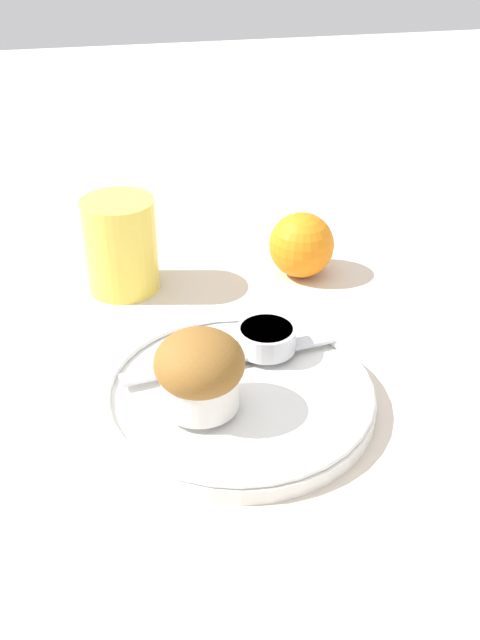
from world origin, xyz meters
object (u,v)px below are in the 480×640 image
at_px(orange_fruit, 301,245).
at_px(juice_glass, 121,245).
at_px(butter_knife, 235,357).
at_px(muffin, 200,371).

distance_m(orange_fruit, juice_glass, 0.20).
height_order(butter_knife, juice_glass, juice_glass).
bearing_deg(orange_fruit, juice_glass, 176.78).
xyz_separation_m(butter_knife, juice_glass, (-0.08, 0.19, 0.03)).
height_order(butter_knife, orange_fruit, orange_fruit).
bearing_deg(butter_knife, orange_fruit, 49.64).
distance_m(muffin, butter_knife, 0.08).
height_order(muffin, juice_glass, juice_glass).
bearing_deg(butter_knife, juice_glass, 106.87).
distance_m(butter_knife, juice_glass, 0.21).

